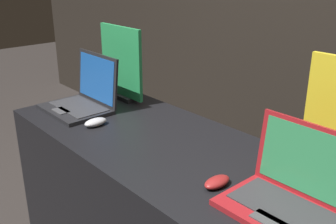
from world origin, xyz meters
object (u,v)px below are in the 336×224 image
mouse_front (96,122)px  laptop_back (294,193)px  promo_stand_front (121,65)px  mouse_back (217,182)px  laptop_front (84,97)px

mouse_front → laptop_back: bearing=5.7°
promo_stand_front → mouse_back: (1.02, -0.31, -0.18)m
mouse_front → mouse_back: (0.77, 0.03, -0.00)m
mouse_front → laptop_front: bearing=161.3°
promo_stand_front → mouse_back: bearing=-17.0°
mouse_front → laptop_back: laptop_back is taller
mouse_front → laptop_back: 1.03m
laptop_front → mouse_front: (0.25, -0.08, -0.05)m
promo_stand_front → mouse_back: 1.08m
laptop_front → mouse_back: bearing=-3.2°
mouse_front → promo_stand_front: bearing=126.4°
laptop_front → laptop_back: size_ratio=0.94×
laptop_front → promo_stand_front: (0.00, 0.25, 0.13)m
laptop_front → laptop_back: laptop_front is taller
laptop_front → mouse_front: size_ratio=3.16×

